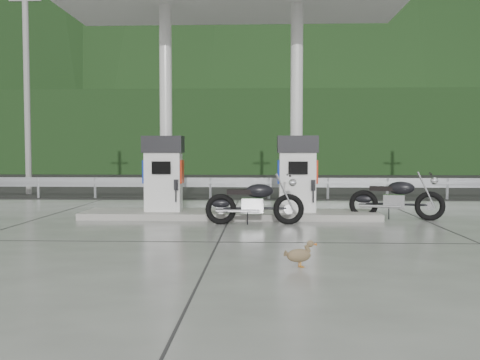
{
  "coord_description": "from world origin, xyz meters",
  "views": [
    {
      "loc": [
        0.76,
        -10.2,
        1.59
      ],
      "look_at": [
        0.3,
        1.0,
        1.0
      ],
      "focal_mm": 40.0,
      "sensor_mm": 36.0,
      "label": 1
    }
  ],
  "objects_px": {
    "gas_pump_right": "(297,174)",
    "motorcycle_left": "(255,203)",
    "duck": "(299,256)",
    "motorcycle_right": "(396,199)",
    "gas_pump_left": "(163,174)"
  },
  "relations": [
    {
      "from": "gas_pump_right",
      "to": "motorcycle_left",
      "type": "relative_size",
      "value": 0.9
    },
    {
      "from": "motorcycle_left",
      "to": "duck",
      "type": "height_order",
      "value": "motorcycle_left"
    },
    {
      "from": "motorcycle_right",
      "to": "duck",
      "type": "bearing_deg",
      "value": -101.78
    },
    {
      "from": "gas_pump_left",
      "to": "motorcycle_left",
      "type": "relative_size",
      "value": 0.9
    },
    {
      "from": "gas_pump_left",
      "to": "gas_pump_right",
      "type": "xyz_separation_m",
      "value": [
        3.2,
        0.0,
        0.0
      ]
    },
    {
      "from": "gas_pump_left",
      "to": "gas_pump_right",
      "type": "height_order",
      "value": "same"
    },
    {
      "from": "gas_pump_left",
      "to": "duck",
      "type": "height_order",
      "value": "gas_pump_left"
    },
    {
      "from": "gas_pump_left",
      "to": "gas_pump_right",
      "type": "relative_size",
      "value": 1.0
    },
    {
      "from": "motorcycle_right",
      "to": "duck",
      "type": "xyz_separation_m",
      "value": [
        -2.63,
        -5.31,
        -0.32
      ]
    },
    {
      "from": "motorcycle_left",
      "to": "duck",
      "type": "relative_size",
      "value": 4.69
    },
    {
      "from": "gas_pump_left",
      "to": "motorcycle_left",
      "type": "distance_m",
      "value": 2.56
    },
    {
      "from": "motorcycle_left",
      "to": "duck",
      "type": "bearing_deg",
      "value": -83.36
    },
    {
      "from": "motorcycle_right",
      "to": "duck",
      "type": "distance_m",
      "value": 5.93
    },
    {
      "from": "gas_pump_left",
      "to": "duck",
      "type": "relative_size",
      "value": 4.22
    },
    {
      "from": "gas_pump_right",
      "to": "motorcycle_left",
      "type": "bearing_deg",
      "value": -130.69
    }
  ]
}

